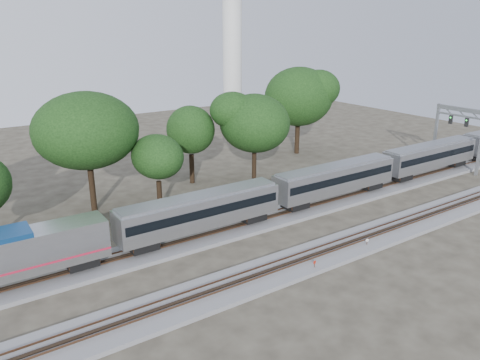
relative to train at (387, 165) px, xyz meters
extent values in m
plane|color=#383328|center=(-28.86, -6.00, -3.30)|extent=(160.00, 160.00, 0.00)
cube|color=slate|center=(-28.86, 0.00, -3.10)|extent=(160.00, 5.00, 0.40)
cube|color=brown|center=(-28.86, -0.72, -2.65)|extent=(160.00, 0.08, 0.15)
cube|color=brown|center=(-28.86, 0.72, -2.65)|extent=(160.00, 0.08, 0.15)
cube|color=slate|center=(-28.86, -10.00, -3.10)|extent=(160.00, 5.00, 0.40)
cube|color=brown|center=(-28.86, -10.72, -2.65)|extent=(160.00, 0.08, 0.15)
cube|color=brown|center=(-28.86, -9.28, -2.65)|extent=(160.00, 0.08, 0.15)
cube|color=#B1B3B8|center=(-45.00, 0.00, 0.08)|extent=(11.00, 3.11, 3.42)
cube|color=#AA1A34|center=(-46.24, 0.00, -0.81)|extent=(13.49, 3.15, 0.19)
cube|color=black|center=(-41.83, 0.00, -2.10)|extent=(2.70, 2.28, 0.93)
cube|color=#B1B3B8|center=(-29.36, 0.00, -0.08)|extent=(18.06, 3.11, 3.11)
cube|color=black|center=(-29.36, 0.00, 0.23)|extent=(17.44, 3.16, 0.93)
cube|color=gray|center=(-29.36, 0.00, 1.53)|extent=(17.64, 2.49, 0.36)
cube|color=black|center=(-35.89, 0.00, -2.10)|extent=(2.70, 2.28, 0.93)
cube|color=black|center=(-22.82, 0.00, -2.10)|extent=(2.70, 2.28, 0.93)
cube|color=#B1B3B8|center=(-9.87, 0.00, -0.08)|extent=(18.06, 3.11, 3.11)
cube|color=black|center=(-9.87, 0.00, 0.23)|extent=(17.44, 3.16, 0.93)
cube|color=gray|center=(-9.87, 0.00, 1.53)|extent=(17.64, 2.49, 0.36)
cube|color=black|center=(-16.41, 0.00, -2.10)|extent=(2.70, 2.28, 0.93)
cube|color=black|center=(-3.34, 0.00, -2.10)|extent=(2.70, 2.28, 0.93)
cube|color=#B1B3B8|center=(9.61, 0.00, -0.08)|extent=(18.06, 3.11, 3.11)
cube|color=black|center=(9.61, 0.00, 0.23)|extent=(17.44, 3.16, 0.93)
cube|color=gray|center=(9.61, 0.00, 1.53)|extent=(17.64, 2.49, 0.36)
cube|color=black|center=(3.07, 0.00, -2.10)|extent=(2.70, 2.28, 0.93)
cube|color=black|center=(16.14, 0.00, -2.10)|extent=(2.70, 2.28, 0.93)
cube|color=black|center=(22.55, 0.00, -2.10)|extent=(2.70, 2.28, 0.93)
cylinder|color=#512D19|center=(-24.08, -11.79, -2.82)|extent=(0.06, 0.06, 0.96)
cylinder|color=red|center=(-24.08, -11.79, -2.40)|extent=(0.34, 0.08, 0.34)
cylinder|color=#512D19|center=(-16.43, -11.24, -2.84)|extent=(0.06, 0.06, 0.91)
cylinder|color=silver|center=(-16.43, -11.24, -2.44)|extent=(0.31, 0.16, 0.32)
cube|color=#512D19|center=(-21.43, -11.94, -3.15)|extent=(0.57, 0.44, 0.30)
cylinder|color=silver|center=(2.29, 42.40, 10.39)|extent=(3.91, 3.91, 27.38)
cone|color=silver|center=(2.29, 42.40, -1.35)|extent=(6.26, 6.26, 3.91)
cube|color=gray|center=(16.05, 3.81, 1.59)|extent=(0.38, 0.38, 9.79)
cube|color=gray|center=(16.05, 0.00, 6.16)|extent=(0.44, 8.05, 0.65)
cube|color=gray|center=(16.05, 0.00, 5.18)|extent=(0.27, 8.05, 0.27)
cube|color=black|center=(15.72, -1.31, 4.42)|extent=(0.27, 0.54, 1.31)
cube|color=black|center=(15.72, 1.31, 4.42)|extent=(0.27, 0.54, 1.31)
cylinder|color=black|center=(-36.22, 14.36, -0.61)|extent=(0.70, 0.70, 5.38)
ellipsoid|color=black|center=(-36.22, 14.36, 6.68)|extent=(10.14, 10.14, 8.62)
cylinder|color=black|center=(-29.34, 10.28, -1.49)|extent=(0.70, 0.70, 3.61)
ellipsoid|color=black|center=(-29.34, 10.28, 3.41)|extent=(6.82, 6.82, 5.79)
cylinder|color=black|center=(-21.17, 17.09, -1.21)|extent=(0.70, 0.70, 4.18)
ellipsoid|color=black|center=(-21.17, 17.09, 4.46)|extent=(7.88, 7.88, 6.70)
cylinder|color=black|center=(-13.58, 12.43, -0.98)|extent=(0.70, 0.70, 4.64)
ellipsoid|color=black|center=(-13.58, 12.43, 5.31)|extent=(8.74, 8.74, 7.43)
cylinder|color=black|center=(2.04, 21.25, -0.61)|extent=(0.70, 0.70, 5.38)
ellipsoid|color=black|center=(2.04, 21.25, 6.68)|extent=(10.14, 10.14, 8.62)
camera|label=1|loc=(-51.14, -39.68, 18.23)|focal=35.00mm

